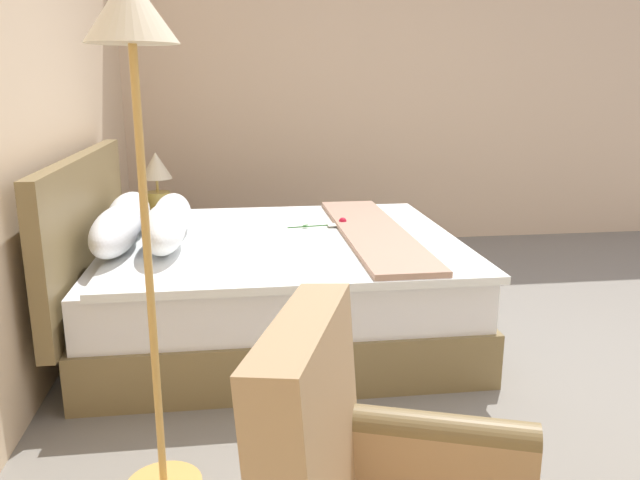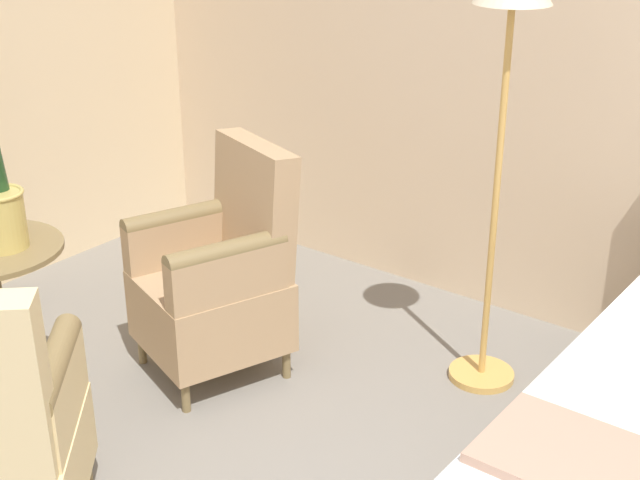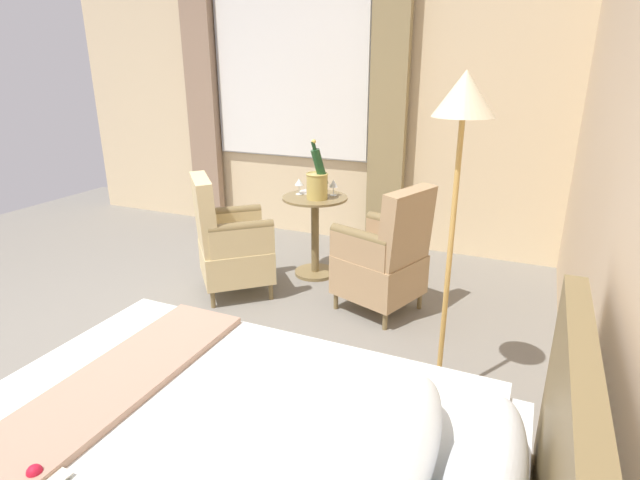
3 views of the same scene
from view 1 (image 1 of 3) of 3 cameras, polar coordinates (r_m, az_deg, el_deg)
The scene contains 6 objects.
ground_plane at distance 3.51m, azimuth 24.99°, elevation -11.83°, with size 7.49×7.49×0.00m, color gray.
wall_far_side at distance 5.96m, azimuth 10.46°, elevation 14.98°, with size 0.12×5.65×3.11m.
bed at distance 3.69m, azimuth -5.26°, elevation -3.53°, with size 1.85×2.13×1.08m.
nightstand at distance 4.84m, azimuth -14.31°, elevation -0.54°, with size 0.54×0.40×0.52m.
bedside_lamp at distance 4.74m, azimuth -14.70°, elevation 5.55°, with size 0.23×0.23×0.44m.
floor_lamp_brass at distance 2.09m, azimuth -16.52°, elevation 13.32°, with size 0.29×0.29×1.79m.
Camera 1 is at (-2.62, 1.82, 1.47)m, focal length 35.00 mm.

